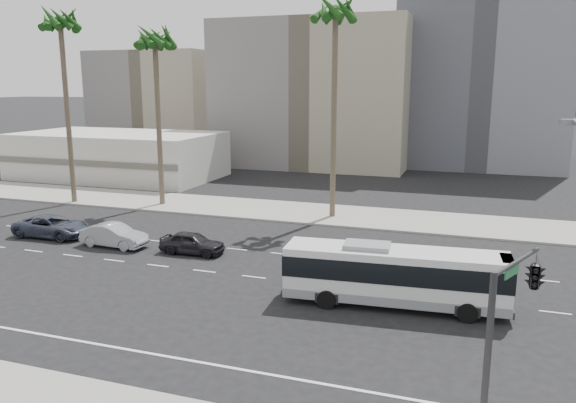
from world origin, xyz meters
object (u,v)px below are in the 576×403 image
at_px(car_a, 192,243).
at_px(car_c, 52,226).
at_px(car_b, 114,235).
at_px(palm_near, 336,17).
at_px(traffic_signal, 531,280).
at_px(palm_far, 60,26).
at_px(palm_mid, 155,44).
at_px(city_bus, 395,274).

height_order(car_a, car_c, car_c).
bearing_deg(car_b, car_c, 86.26).
distance_m(car_b, palm_near, 22.07).
relative_size(traffic_signal, palm_far, 0.35).
relative_size(traffic_signal, palm_near, 0.35).
bearing_deg(palm_near, palm_mid, -178.97).
bearing_deg(car_c, traffic_signal, -117.07).
bearing_deg(car_a, car_c, 86.26).
bearing_deg(palm_far, car_a, -30.34).
relative_size(car_a, palm_near, 0.24).
xyz_separation_m(car_a, car_c, (-11.00, 0.38, 0.05)).
bearing_deg(car_c, palm_mid, -11.00).
relative_size(palm_near, palm_far, 1.01).
distance_m(city_bus, car_a, 13.80).
relative_size(city_bus, palm_far, 0.64).
bearing_deg(palm_mid, car_c, -98.66).
height_order(car_b, traffic_signal, traffic_signal).
bearing_deg(city_bus, car_a, 157.12).
relative_size(city_bus, palm_mid, 0.70).
xyz_separation_m(car_b, palm_near, (11.36, 12.29, 14.38)).
distance_m(car_a, traffic_signal, 22.64).
bearing_deg(traffic_signal, city_bus, 143.41).
bearing_deg(palm_mid, car_b, -72.60).
bearing_deg(car_b, traffic_signal, -115.31).
xyz_separation_m(city_bus, car_b, (-18.57, 4.08, -0.82)).
bearing_deg(car_c, palm_far, 30.04).
height_order(car_b, palm_near, palm_near).
distance_m(city_bus, car_c, 24.54).
bearing_deg(palm_near, palm_far, -175.02).
distance_m(car_a, palm_near, 19.67).
height_order(city_bus, car_c, city_bus).
bearing_deg(traffic_signal, palm_near, 139.41).
relative_size(palm_near, palm_mid, 1.11).
distance_m(car_a, car_c, 11.01).
height_order(car_a, palm_far, palm_far).
relative_size(car_c, palm_near, 0.32).
bearing_deg(palm_far, city_bus, -25.46).
relative_size(city_bus, palm_near, 0.63).
bearing_deg(city_bus, car_b, 163.17).
xyz_separation_m(palm_mid, palm_far, (-7.84, -1.73, 1.48)).
height_order(city_bus, car_b, city_bus).
bearing_deg(palm_mid, car_a, -51.72).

